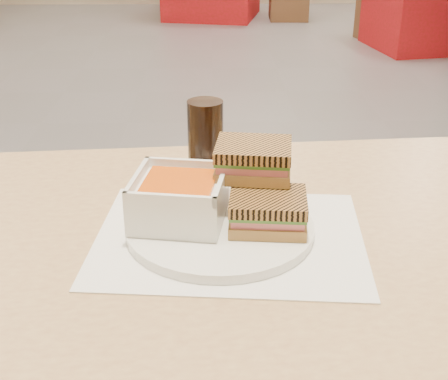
{
  "coord_description": "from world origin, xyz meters",
  "views": [
    {
      "loc": [
        -0.01,
        -2.78,
        1.2
      ],
      "look_at": [
        0.01,
        -2.0,
        0.82
      ],
      "focal_mm": 49.17,
      "sensor_mm": 36.0,
      "label": 1
    }
  ],
  "objects_px": {
    "bg_table_1": "(423,7)",
    "bg_chair_1l": "(384,16)",
    "soup_bowl": "(179,200)",
    "panini_lower": "(268,211)",
    "main_table": "(185,299)",
    "cola_glass": "(205,138)",
    "plate": "(220,228)"
  },
  "relations": [
    {
      "from": "main_table",
      "to": "bg_table_1",
      "type": "xyz_separation_m",
      "value": [
        1.85,
        4.55,
        -0.29
      ]
    },
    {
      "from": "main_table",
      "to": "panini_lower",
      "type": "bearing_deg",
      "value": -3.95
    },
    {
      "from": "panini_lower",
      "to": "bg_chair_1l",
      "type": "height_order",
      "value": "panini_lower"
    },
    {
      "from": "bg_table_1",
      "to": "panini_lower",
      "type": "bearing_deg",
      "value": -110.76
    },
    {
      "from": "plate",
      "to": "cola_glass",
      "type": "relative_size",
      "value": 2.06
    },
    {
      "from": "cola_glass",
      "to": "bg_chair_1l",
      "type": "xyz_separation_m",
      "value": [
        1.59,
        4.65,
        -0.6
      ]
    },
    {
      "from": "main_table",
      "to": "soup_bowl",
      "type": "relative_size",
      "value": 8.45
    },
    {
      "from": "panini_lower",
      "to": "cola_glass",
      "type": "bearing_deg",
      "value": 111.51
    },
    {
      "from": "cola_glass",
      "to": "plate",
      "type": "bearing_deg",
      "value": -84.31
    },
    {
      "from": "panini_lower",
      "to": "bg_table_1",
      "type": "height_order",
      "value": "panini_lower"
    },
    {
      "from": "main_table",
      "to": "panini_lower",
      "type": "height_order",
      "value": "panini_lower"
    },
    {
      "from": "bg_table_1",
      "to": "bg_chair_1l",
      "type": "bearing_deg",
      "value": 125.09
    },
    {
      "from": "main_table",
      "to": "soup_bowl",
      "type": "bearing_deg",
      "value": 102.4
    },
    {
      "from": "panini_lower",
      "to": "cola_glass",
      "type": "height_order",
      "value": "cola_glass"
    },
    {
      "from": "cola_glass",
      "to": "bg_table_1",
      "type": "bearing_deg",
      "value": 67.23
    },
    {
      "from": "bg_table_1",
      "to": "bg_chair_1l",
      "type": "relative_size",
      "value": 1.89
    },
    {
      "from": "plate",
      "to": "bg_chair_1l",
      "type": "height_order",
      "value": "plate"
    },
    {
      "from": "soup_bowl",
      "to": "bg_table_1",
      "type": "distance_m",
      "value": 4.91
    },
    {
      "from": "soup_bowl",
      "to": "bg_chair_1l",
      "type": "height_order",
      "value": "soup_bowl"
    },
    {
      "from": "panini_lower",
      "to": "bg_table_1",
      "type": "relative_size",
      "value": 0.13
    },
    {
      "from": "plate",
      "to": "bg_chair_1l",
      "type": "distance_m",
      "value": 5.14
    },
    {
      "from": "soup_bowl",
      "to": "bg_chair_1l",
      "type": "bearing_deg",
      "value": 71.52
    },
    {
      "from": "main_table",
      "to": "panini_lower",
      "type": "relative_size",
      "value": 10.79
    },
    {
      "from": "cola_glass",
      "to": "bg_table_1",
      "type": "height_order",
      "value": "cola_glass"
    },
    {
      "from": "panini_lower",
      "to": "cola_glass",
      "type": "relative_size",
      "value": 0.87
    },
    {
      "from": "soup_bowl",
      "to": "panini_lower",
      "type": "bearing_deg",
      "value": -11.39
    },
    {
      "from": "main_table",
      "to": "plate",
      "type": "height_order",
      "value": "plate"
    },
    {
      "from": "bg_chair_1l",
      "to": "bg_table_1",
      "type": "bearing_deg",
      "value": -54.91
    },
    {
      "from": "cola_glass",
      "to": "bg_chair_1l",
      "type": "distance_m",
      "value": 4.95
    },
    {
      "from": "plate",
      "to": "soup_bowl",
      "type": "height_order",
      "value": "soup_bowl"
    },
    {
      "from": "main_table",
      "to": "cola_glass",
      "type": "bearing_deg",
      "value": 81.39
    },
    {
      "from": "plate",
      "to": "panini_lower",
      "type": "relative_size",
      "value": 2.36
    }
  ]
}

